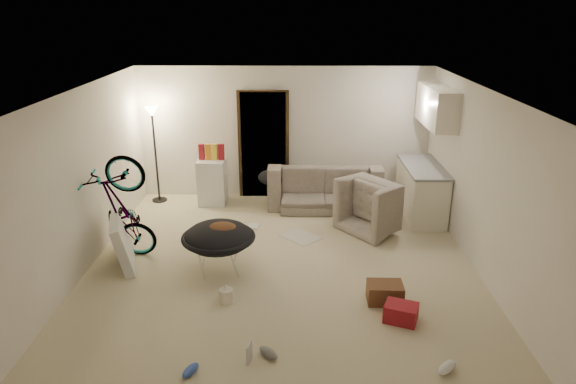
{
  "coord_description": "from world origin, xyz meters",
  "views": [
    {
      "loc": [
        0.15,
        -6.53,
        3.55
      ],
      "look_at": [
        0.09,
        0.6,
        0.94
      ],
      "focal_mm": 32.0,
      "sensor_mm": 36.0,
      "label": 1
    }
  ],
  "objects_px": {
    "kitchen_counter": "(421,191)",
    "drink_case_a": "(385,293)",
    "floor_lamp": "(154,134)",
    "juicer": "(226,295)",
    "saucer_chair": "(219,243)",
    "drink_case_b": "(401,313)",
    "mini_fridge": "(212,181)",
    "sofa": "(324,190)",
    "bicycle": "(124,231)",
    "armchair": "(381,209)",
    "tv_box": "(122,239)"
  },
  "relations": [
    {
      "from": "armchair",
      "to": "juicer",
      "type": "bearing_deg",
      "value": 96.65
    },
    {
      "from": "bicycle",
      "to": "mini_fridge",
      "type": "height_order",
      "value": "bicycle"
    },
    {
      "from": "saucer_chair",
      "to": "juicer",
      "type": "distance_m",
      "value": 0.88
    },
    {
      "from": "kitchen_counter",
      "to": "tv_box",
      "type": "distance_m",
      "value": 5.08
    },
    {
      "from": "tv_box",
      "to": "drink_case_a",
      "type": "height_order",
      "value": "tv_box"
    },
    {
      "from": "armchair",
      "to": "bicycle",
      "type": "xyz_separation_m",
      "value": [
        -3.94,
        -1.17,
        0.11
      ]
    },
    {
      "from": "sofa",
      "to": "bicycle",
      "type": "height_order",
      "value": "bicycle"
    },
    {
      "from": "saucer_chair",
      "to": "drink_case_b",
      "type": "bearing_deg",
      "value": -27.29
    },
    {
      "from": "floor_lamp",
      "to": "drink_case_b",
      "type": "xyz_separation_m",
      "value": [
        3.85,
        -3.95,
        -1.2
      ]
    },
    {
      "from": "bicycle",
      "to": "drink_case_b",
      "type": "bearing_deg",
      "value": -109.78
    },
    {
      "from": "kitchen_counter",
      "to": "mini_fridge",
      "type": "xyz_separation_m",
      "value": [
        -3.78,
        0.55,
        -0.01
      ]
    },
    {
      "from": "floor_lamp",
      "to": "drink_case_a",
      "type": "bearing_deg",
      "value": -43.45
    },
    {
      "from": "kitchen_counter",
      "to": "drink_case_b",
      "type": "bearing_deg",
      "value": -106.61
    },
    {
      "from": "sofa",
      "to": "tv_box",
      "type": "height_order",
      "value": "tv_box"
    },
    {
      "from": "kitchen_counter",
      "to": "drink_case_a",
      "type": "bearing_deg",
      "value": -111.0
    },
    {
      "from": "sofa",
      "to": "drink_case_b",
      "type": "relative_size",
      "value": 5.46
    },
    {
      "from": "mini_fridge",
      "to": "drink_case_b",
      "type": "xyz_separation_m",
      "value": [
        2.79,
        -3.85,
        -0.32
      ]
    },
    {
      "from": "bicycle",
      "to": "drink_case_b",
      "type": "relative_size",
      "value": 4.38
    },
    {
      "from": "sofa",
      "to": "saucer_chair",
      "type": "bearing_deg",
      "value": 58.69
    },
    {
      "from": "kitchen_counter",
      "to": "bicycle",
      "type": "distance_m",
      "value": 5.03
    },
    {
      "from": "kitchen_counter",
      "to": "drink_case_a",
      "type": "distance_m",
      "value": 3.1
    },
    {
      "from": "bicycle",
      "to": "drink_case_b",
      "type": "distance_m",
      "value": 4.08
    },
    {
      "from": "armchair",
      "to": "mini_fridge",
      "type": "xyz_separation_m",
      "value": [
        -2.98,
        1.1,
        0.1
      ]
    },
    {
      "from": "saucer_chair",
      "to": "drink_case_a",
      "type": "height_order",
      "value": "saucer_chair"
    },
    {
      "from": "saucer_chair",
      "to": "juicer",
      "type": "bearing_deg",
      "value": -76.75
    },
    {
      "from": "tv_box",
      "to": "drink_case_a",
      "type": "bearing_deg",
      "value": -33.19
    },
    {
      "from": "saucer_chair",
      "to": "tv_box",
      "type": "bearing_deg",
      "value": 169.49
    },
    {
      "from": "kitchen_counter",
      "to": "armchair",
      "type": "distance_m",
      "value": 0.97
    },
    {
      "from": "saucer_chair",
      "to": "tv_box",
      "type": "xyz_separation_m",
      "value": [
        -1.43,
        0.27,
        -0.07
      ]
    },
    {
      "from": "drink_case_b",
      "to": "juicer",
      "type": "relative_size",
      "value": 1.48
    },
    {
      "from": "floor_lamp",
      "to": "juicer",
      "type": "height_order",
      "value": "floor_lamp"
    },
    {
      "from": "armchair",
      "to": "tv_box",
      "type": "xyz_separation_m",
      "value": [
        -3.94,
        -1.29,
        0.04
      ]
    },
    {
      "from": "tv_box",
      "to": "drink_case_a",
      "type": "xyz_separation_m",
      "value": [
        3.62,
        -1.04,
        -0.24
      ]
    },
    {
      "from": "sofa",
      "to": "juicer",
      "type": "xyz_separation_m",
      "value": [
        -1.43,
        -3.36,
        -0.2
      ]
    },
    {
      "from": "kitchen_counter",
      "to": "bicycle",
      "type": "xyz_separation_m",
      "value": [
        -4.73,
        -1.72,
        -0.0
      ]
    },
    {
      "from": "kitchen_counter",
      "to": "floor_lamp",
      "type": "bearing_deg",
      "value": 172.34
    },
    {
      "from": "bicycle",
      "to": "saucer_chair",
      "type": "bearing_deg",
      "value": -102.02
    },
    {
      "from": "sofa",
      "to": "armchair",
      "type": "height_order",
      "value": "armchair"
    },
    {
      "from": "saucer_chair",
      "to": "drink_case_b",
      "type": "relative_size",
      "value": 2.71
    },
    {
      "from": "kitchen_counter",
      "to": "drink_case_a",
      "type": "relative_size",
      "value": 3.4
    },
    {
      "from": "armchair",
      "to": "drink_case_a",
      "type": "xyz_separation_m",
      "value": [
        -0.31,
        -2.33,
        -0.2
      ]
    },
    {
      "from": "floor_lamp",
      "to": "juicer",
      "type": "distance_m",
      "value": 4.13
    },
    {
      "from": "tv_box",
      "to": "drink_case_b",
      "type": "relative_size",
      "value": 2.89
    },
    {
      "from": "armchair",
      "to": "bicycle",
      "type": "bearing_deg",
      "value": 67.73
    },
    {
      "from": "kitchen_counter",
      "to": "mini_fridge",
      "type": "height_order",
      "value": "kitchen_counter"
    },
    {
      "from": "sofa",
      "to": "bicycle",
      "type": "bearing_deg",
      "value": 36.41
    },
    {
      "from": "floor_lamp",
      "to": "drink_case_b",
      "type": "distance_m",
      "value": 5.64
    },
    {
      "from": "floor_lamp",
      "to": "sofa",
      "type": "distance_m",
      "value": 3.31
    },
    {
      "from": "armchair",
      "to": "drink_case_b",
      "type": "relative_size",
      "value": 2.63
    },
    {
      "from": "kitchen_counter",
      "to": "armchair",
      "type": "xyz_separation_m",
      "value": [
        -0.79,
        -0.55,
        -0.12
      ]
    }
  ]
}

